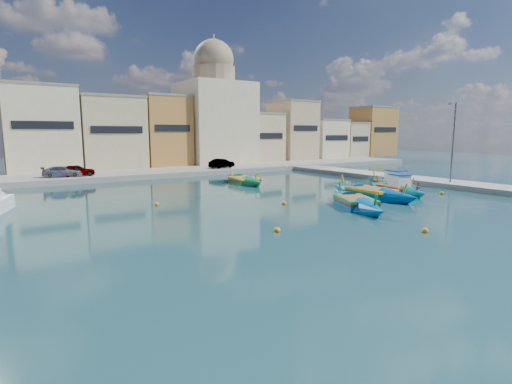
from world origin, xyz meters
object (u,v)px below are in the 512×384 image
object	(u,v)px
quay_street_lamp	(453,142)
luzzu_cyan_mid	(371,194)
church_block	(214,111)
luzzu_blue_cabin	(396,190)
luzzu_green	(243,181)
luzzu_blue_south	(355,204)
luzzu_turquoise_cabin	(392,184)

from	to	relation	value
quay_street_lamp	luzzu_cyan_mid	size ratio (longest dim) A/B	0.86
church_block	luzzu_blue_cabin	xyz separation A→B (m)	(-0.05, -33.56, -8.09)
luzzu_green	church_block	bearing A→B (deg)	69.61
quay_street_lamp	luzzu_blue_south	distance (m)	16.10
luzzu_blue_south	quay_street_lamp	bearing A→B (deg)	8.16
luzzu_cyan_mid	luzzu_blue_south	xyz separation A→B (m)	(-4.27, -2.28, -0.02)
church_block	luzzu_blue_cabin	world-z (taller)	church_block
luzzu_green	luzzu_turquoise_cabin	bearing A→B (deg)	-44.77
luzzu_turquoise_cabin	luzzu_green	xyz separation A→B (m)	(-10.39, 10.31, -0.06)
luzzu_blue_cabin	luzzu_green	bearing A→B (deg)	120.77
church_block	luzzu_cyan_mid	world-z (taller)	church_block
luzzu_green	luzzu_blue_south	distance (m)	15.50
church_block	luzzu_cyan_mid	bearing A→B (deg)	-96.24
luzzu_turquoise_cabin	luzzu_cyan_mid	size ratio (longest dim) A/B	0.91
luzzu_turquoise_cabin	luzzu_green	world-z (taller)	luzzu_turquoise_cabin
luzzu_turquoise_cabin	luzzu_green	bearing A→B (deg)	135.23
luzzu_cyan_mid	luzzu_blue_cabin	bearing A→B (deg)	5.77
luzzu_turquoise_cabin	church_block	bearing A→B (deg)	94.96
quay_street_lamp	luzzu_blue_cabin	xyz separation A→B (m)	(-7.49, 0.44, -4.02)
church_block	quay_street_lamp	size ratio (longest dim) A/B	2.39
luzzu_cyan_mid	luzzu_green	size ratio (longest dim) A/B	1.20
quay_street_lamp	luzzu_blue_south	world-z (taller)	quay_street_lamp
luzzu_turquoise_cabin	luzzu_blue_south	size ratio (longest dim) A/B	0.95
quay_street_lamp	church_block	bearing A→B (deg)	102.35
luzzu_turquoise_cabin	quay_street_lamp	bearing A→B (deg)	-32.07
luzzu_turquoise_cabin	luzzu_blue_south	xyz separation A→B (m)	(-10.67, -5.19, -0.05)
church_block	luzzu_blue_south	world-z (taller)	church_block
church_block	luzzu_cyan_mid	size ratio (longest dim) A/B	2.05
church_block	quay_street_lamp	bearing A→B (deg)	-77.65
luzzu_turquoise_cabin	luzzu_blue_cabin	size ratio (longest dim) A/B	1.11
quay_street_lamp	luzzu_turquoise_cabin	bearing A→B (deg)	147.93
luzzu_turquoise_cabin	luzzu_blue_south	world-z (taller)	luzzu_turquoise_cabin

